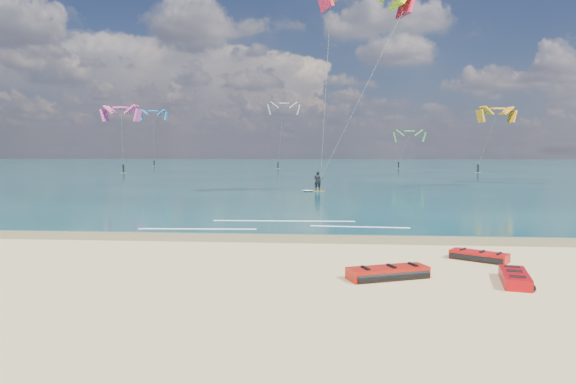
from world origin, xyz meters
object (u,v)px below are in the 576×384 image
at_px(packed_kite_left, 388,278).
at_px(packed_kite_right, 515,283).
at_px(packed_kite_mid, 479,260).
at_px(kitesurfer_main, 341,86).

distance_m(packed_kite_left, packed_kite_right, 3.54).
bearing_deg(packed_kite_right, packed_kite_mid, 15.10).
xyz_separation_m(packed_kite_left, kitesurfer_main, (-0.82, 28.62, 9.13)).
bearing_deg(kitesurfer_main, packed_kite_left, -122.50).
xyz_separation_m(packed_kite_left, packed_kite_right, (3.53, -0.27, 0.00)).
xyz_separation_m(packed_kite_mid, packed_kite_right, (0.13, -3.04, 0.00)).
height_order(packed_kite_left, packed_kite_mid, packed_kite_left).
bearing_deg(packed_kite_mid, kitesurfer_main, 133.03).
bearing_deg(packed_kite_right, kitesurfer_main, 21.16).
bearing_deg(packed_kite_left, packed_kite_right, -26.23).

